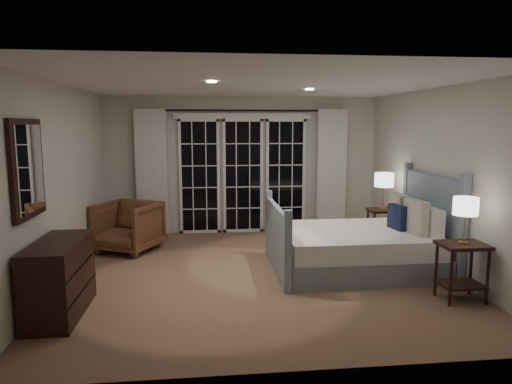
{
  "coord_description": "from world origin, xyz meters",
  "views": [
    {
      "loc": [
        -0.69,
        -5.9,
        1.98
      ],
      "look_at": [
        0.02,
        0.43,
        1.05
      ],
      "focal_mm": 32.0,
      "sensor_mm": 36.0,
      "label": 1
    }
  ],
  "objects": [
    {
      "name": "floor",
      "position": [
        0.0,
        0.0,
        0.0
      ],
      "size": [
        5.0,
        5.0,
        0.0
      ],
      "primitive_type": "plane",
      "color": "brown",
      "rests_on": "ground"
    },
    {
      "name": "ceiling",
      "position": [
        0.0,
        0.0,
        2.5
      ],
      "size": [
        5.0,
        5.0,
        0.0
      ],
      "primitive_type": "plane",
      "rotation": [
        3.14,
        0.0,
        0.0
      ],
      "color": "white",
      "rests_on": "wall_back"
    },
    {
      "name": "wall_left",
      "position": [
        -2.5,
        0.0,
        1.25
      ],
      "size": [
        0.02,
        5.0,
        2.5
      ],
      "primitive_type": "cube",
      "color": "beige",
      "rests_on": "floor"
    },
    {
      "name": "wall_right",
      "position": [
        2.5,
        0.0,
        1.25
      ],
      "size": [
        0.02,
        5.0,
        2.5
      ],
      "primitive_type": "cube",
      "color": "beige",
      "rests_on": "floor"
    },
    {
      "name": "wall_back",
      "position": [
        0.0,
        2.5,
        1.25
      ],
      "size": [
        5.0,
        0.02,
        2.5
      ],
      "primitive_type": "cube",
      "color": "beige",
      "rests_on": "floor"
    },
    {
      "name": "wall_front",
      "position": [
        0.0,
        -2.5,
        1.25
      ],
      "size": [
        5.0,
        0.02,
        2.5
      ],
      "primitive_type": "cube",
      "color": "beige",
      "rests_on": "floor"
    },
    {
      "name": "french_doors",
      "position": [
        0.0,
        2.46,
        1.09
      ],
      "size": [
        2.5,
        0.04,
        2.2
      ],
      "color": "black",
      "rests_on": "wall_back"
    },
    {
      "name": "curtain_rod",
      "position": [
        0.0,
        2.4,
        2.25
      ],
      "size": [
        3.5,
        0.03,
        0.03
      ],
      "primitive_type": "cylinder",
      "rotation": [
        0.0,
        1.57,
        0.0
      ],
      "color": "black",
      "rests_on": "wall_back"
    },
    {
      "name": "curtain_left",
      "position": [
        -1.65,
        2.38,
        1.15
      ],
      "size": [
        0.55,
        0.1,
        2.25
      ],
      "primitive_type": "cube",
      "color": "white",
      "rests_on": "curtain_rod"
    },
    {
      "name": "curtain_right",
      "position": [
        1.65,
        2.38,
        1.15
      ],
      "size": [
        0.55,
        0.1,
        2.25
      ],
      "primitive_type": "cube",
      "color": "white",
      "rests_on": "curtain_rod"
    },
    {
      "name": "downlight_a",
      "position": [
        0.8,
        0.6,
        2.49
      ],
      "size": [
        0.12,
        0.12,
        0.01
      ],
      "primitive_type": "cylinder",
      "color": "white",
      "rests_on": "ceiling"
    },
    {
      "name": "downlight_b",
      "position": [
        -0.6,
        -0.4,
        2.49
      ],
      "size": [
        0.12,
        0.12,
        0.01
      ],
      "primitive_type": "cylinder",
      "color": "white",
      "rests_on": "ceiling"
    },
    {
      "name": "bed",
      "position": [
        1.42,
        0.04,
        0.33
      ],
      "size": [
        2.24,
        1.61,
        1.31
      ],
      "color": "gray",
      "rests_on": "floor"
    },
    {
      "name": "nightstand_left",
      "position": [
        2.19,
        -1.2,
        0.44
      ],
      "size": [
        0.51,
        0.41,
        0.67
      ],
      "color": "black",
      "rests_on": "floor"
    },
    {
      "name": "nightstand_right",
      "position": [
        2.22,
        1.23,
        0.4
      ],
      "size": [
        0.47,
        0.38,
        0.61
      ],
      "color": "black",
      "rests_on": "floor"
    },
    {
      "name": "lamp_left",
      "position": [
        2.19,
        -1.2,
        1.08
      ],
      "size": [
        0.27,
        0.27,
        0.53
      ],
      "color": "#AF9046",
      "rests_on": "nightstand_left"
    },
    {
      "name": "lamp_right",
      "position": [
        2.22,
        1.23,
        1.09
      ],
      "size": [
        0.31,
        0.31,
        0.6
      ],
      "color": "#AF9046",
      "rests_on": "nightstand_right"
    },
    {
      "name": "armchair",
      "position": [
        -1.92,
        1.32,
        0.4
      ],
      "size": [
        1.15,
        1.16,
        0.8
      ],
      "primitive_type": "imported",
      "rotation": [
        0.0,
        0.0,
        -0.46
      ],
      "color": "brown",
      "rests_on": "floor"
    },
    {
      "name": "dresser",
      "position": [
        -2.23,
        -1.11,
        0.4
      ],
      "size": [
        0.48,
        1.12,
        0.79
      ],
      "color": "black",
      "rests_on": "floor"
    },
    {
      "name": "mirror",
      "position": [
        -2.47,
        -1.11,
        1.55
      ],
      "size": [
        0.05,
        0.85,
        1.0
      ],
      "color": "black",
      "rests_on": "wall_left"
    }
  ]
}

